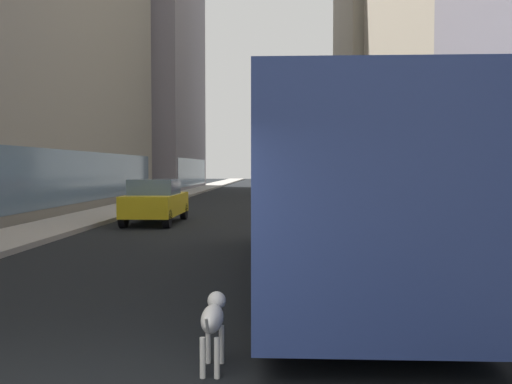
% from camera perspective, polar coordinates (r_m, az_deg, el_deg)
% --- Properties ---
extents(ground_plane, '(120.00, 120.00, 0.00)m').
position_cam_1_polar(ground_plane, '(39.01, 0.01, -0.49)').
color(ground_plane, black).
extents(sidewalk_left, '(2.40, 110.00, 0.15)m').
position_cam_1_polar(sidewalk_left, '(39.68, -8.24, -0.35)').
color(sidewalk_left, '#9E9991').
rests_on(sidewalk_left, ground).
extents(sidewalk_right, '(2.40, 110.00, 0.15)m').
position_cam_1_polar(sidewalk_right, '(39.16, 8.37, -0.39)').
color(sidewalk_right, '#ADA89E').
rests_on(sidewalk_right, ground).
extents(transit_bus, '(2.78, 11.53, 3.05)m').
position_cam_1_polar(transit_bus, '(10.91, 7.88, 1.06)').
color(transit_bus, '#33478C').
rests_on(transit_bus, ground).
extents(car_yellow_taxi, '(1.72, 4.05, 1.62)m').
position_cam_1_polar(car_yellow_taxi, '(20.86, -10.10, -0.90)').
color(car_yellow_taxi, yellow).
rests_on(car_yellow_taxi, ground).
extents(car_red_coupe, '(1.88, 4.05, 1.62)m').
position_cam_1_polar(car_red_coupe, '(38.72, 4.14, 0.70)').
color(car_red_coupe, red).
rests_on(car_red_coupe, ground).
extents(car_black_suv, '(1.92, 4.74, 1.62)m').
position_cam_1_polar(car_black_suv, '(23.69, 5.06, -0.45)').
color(car_black_suv, black).
rests_on(car_black_suv, ground).
extents(dalmatian_dog, '(0.22, 0.96, 0.72)m').
position_cam_1_polar(dalmatian_dog, '(5.90, -4.35, -12.61)').
color(dalmatian_dog, white).
rests_on(dalmatian_dog, ground).
extents(pedestrian_with_handbag, '(0.45, 0.34, 1.69)m').
position_cam_1_polar(pedestrian_with_handbag, '(10.94, 22.08, -3.11)').
color(pedestrian_with_handbag, '#1E1E2D').
rests_on(pedestrian_with_handbag, sidewalk_right).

